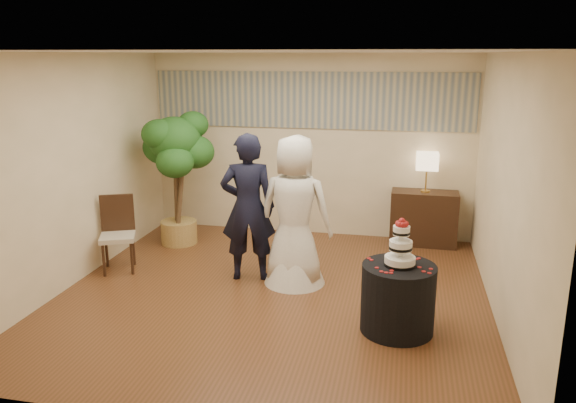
% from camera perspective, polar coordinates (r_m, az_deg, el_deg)
% --- Properties ---
extents(floor, '(5.00, 5.00, 0.00)m').
position_cam_1_polar(floor, '(6.78, -1.55, -9.42)').
color(floor, brown).
rests_on(floor, ground).
extents(ceiling, '(5.00, 5.00, 0.00)m').
position_cam_1_polar(ceiling, '(6.19, -1.73, 14.97)').
color(ceiling, white).
rests_on(ceiling, wall_back).
extents(wall_back, '(5.00, 0.06, 2.80)m').
position_cam_1_polar(wall_back, '(8.75, 2.22, 5.67)').
color(wall_back, beige).
rests_on(wall_back, ground).
extents(wall_front, '(5.00, 0.06, 2.80)m').
position_cam_1_polar(wall_front, '(4.05, -10.00, -5.32)').
color(wall_front, beige).
rests_on(wall_front, ground).
extents(wall_left, '(0.06, 5.00, 2.80)m').
position_cam_1_polar(wall_left, '(7.33, -21.02, 2.94)').
color(wall_left, beige).
rests_on(wall_left, ground).
extents(wall_right, '(0.06, 5.00, 2.80)m').
position_cam_1_polar(wall_right, '(6.26, 21.23, 1.04)').
color(wall_right, beige).
rests_on(wall_right, ground).
extents(mural_border, '(4.90, 0.02, 0.85)m').
position_cam_1_polar(mural_border, '(8.65, 2.25, 10.24)').
color(mural_border, gray).
rests_on(mural_border, wall_back).
extents(groom, '(0.76, 0.59, 1.86)m').
position_cam_1_polar(groom, '(6.98, -4.08, -0.60)').
color(groom, black).
rests_on(groom, floor).
extents(bride, '(0.97, 0.84, 1.86)m').
position_cam_1_polar(bride, '(6.82, 0.70, -0.96)').
color(bride, white).
rests_on(bride, floor).
extents(cake_table, '(0.98, 0.98, 0.71)m').
position_cam_1_polar(cake_table, '(5.93, 11.10, -9.63)').
color(cake_table, black).
rests_on(cake_table, floor).
extents(wedding_cake, '(0.31, 0.31, 0.50)m').
position_cam_1_polar(wedding_cake, '(5.71, 11.39, -4.06)').
color(wedding_cake, white).
rests_on(wedding_cake, cake_table).
extents(console, '(0.98, 0.44, 0.81)m').
position_cam_1_polar(console, '(8.62, 13.61, -1.65)').
color(console, black).
rests_on(console, floor).
extents(table_lamp, '(0.32, 0.32, 0.58)m').
position_cam_1_polar(table_lamp, '(8.46, 13.89, 2.88)').
color(table_lamp, '#CCB187').
rests_on(table_lamp, console).
extents(ficus_tree, '(1.04, 1.04, 2.02)m').
position_cam_1_polar(ficus_tree, '(8.44, -11.28, 2.35)').
color(ficus_tree, '#23581D').
rests_on(ficus_tree, floor).
extents(side_chair, '(0.60, 0.61, 0.99)m').
position_cam_1_polar(side_chair, '(7.66, -16.94, -3.25)').
color(side_chair, black).
rests_on(side_chair, floor).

